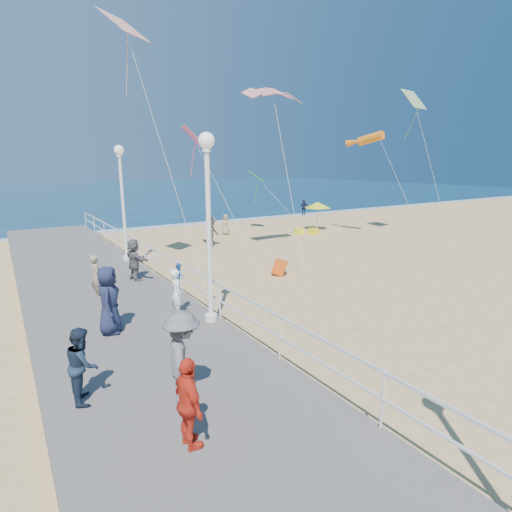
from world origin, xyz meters
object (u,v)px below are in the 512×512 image
spectator_4 (109,300)px  beach_walker_c (225,225)px  lamp_post_mid (208,210)px  beach_walker_a (212,232)px  beach_chair_right (313,231)px  spectator_7 (83,364)px  spectator_2 (183,359)px  woman_holding_toddler (177,294)px  toddler_held (179,276)px  spectator_6 (97,276)px  beach_chair_left (299,231)px  box_kite (280,269)px  spectator_5 (134,260)px  beach_walker_b (304,207)px  spectator_3 (189,404)px  beach_umbrella (318,205)px  lamp_post_far (122,191)px

spectator_4 → beach_walker_c: size_ratio=1.29×
lamp_post_mid → beach_walker_a: lamp_post_mid is taller
beach_walker_a → beach_chair_right: bearing=-29.1°
spectator_7 → spectator_2: bearing=-117.5°
spectator_2 → woman_holding_toddler: bearing=-6.0°
toddler_held → beach_walker_c: size_ratio=0.54×
spectator_6 → beach_walker_c: size_ratio=1.03×
spectator_2 → beach_chair_left: (15.20, 15.46, -1.14)m
spectator_2 → box_kite: 10.81m
spectator_4 → spectator_5: spectator_4 is taller
spectator_2 → beach_walker_b: bearing=-29.1°
woman_holding_toddler → beach_walker_c: 16.54m
spectator_7 → toddler_held: bearing=-35.2°
beach_chair_right → beach_walker_c: bearing=150.1°
spectator_7 → lamp_post_mid: bearing=-48.8°
spectator_7 → beach_chair_right: 22.40m
lamp_post_mid → beach_walker_c: 17.06m
spectator_3 → beach_chair_left: bearing=-43.3°
spectator_2 → beach_chair_left: size_ratio=3.42×
toddler_held → beach_umbrella: size_ratio=0.36×
lamp_post_far → woman_holding_toddler: 8.65m
woman_holding_toddler → toddler_held: bearing=-36.8°
lamp_post_mid → beach_umbrella: lamp_post_mid is taller
lamp_post_far → spectator_4: size_ratio=2.85×
spectator_5 → beach_chair_right: 15.68m
lamp_post_far → beach_walker_a: (5.70, 2.35, -2.75)m
spectator_3 → box_kite: (8.08, 8.66, -0.88)m
beach_walker_c → toddler_held: bearing=-53.9°
woman_holding_toddler → spectator_5: (0.09, 4.67, 0.08)m
spectator_3 → spectator_4: spectator_4 is taller
toddler_held → beach_umbrella: 19.45m
lamp_post_mid → spectator_4: size_ratio=2.85×
woman_holding_toddler → beach_chair_right: bearing=-45.4°
spectator_3 → beach_walker_b: (22.63, 24.68, -0.42)m
spectator_3 → spectator_7: spectator_3 is taller
woman_holding_toddler → spectator_5: spectator_5 is taller
beach_walker_c → lamp_post_far: bearing=-77.0°
lamp_post_far → woman_holding_toddler: size_ratio=3.56×
spectator_5 → spectator_6: spectator_5 is taller
spectator_3 → lamp_post_mid: bearing=-30.1°
lamp_post_mid → spectator_3: (-2.69, -4.65, -2.48)m
woman_holding_toddler → spectator_2: bearing=167.9°
spectator_2 → spectator_5: size_ratio=1.14×
woman_holding_toddler → spectator_7: 4.37m
lamp_post_mid → spectator_7: lamp_post_mid is taller
spectator_4 → beach_chair_right: size_ratio=3.39×
spectator_2 → box_kite: spectator_2 is taller
woman_holding_toddler → spectator_7: (-3.13, -3.05, -0.00)m
spectator_2 → beach_walker_a: bearing=-14.0°
spectator_2 → beach_chair_right: bearing=-32.8°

